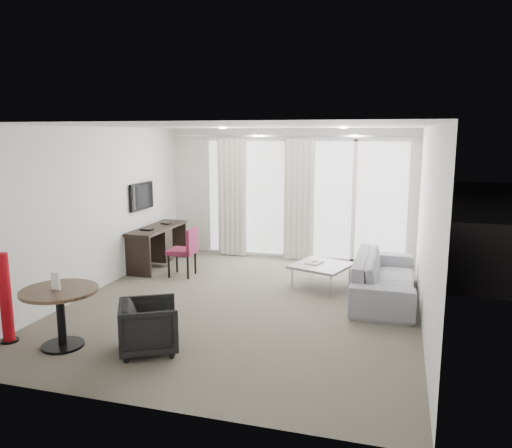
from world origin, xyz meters
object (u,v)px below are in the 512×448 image
(desk_chair, at_px, (182,252))
(rattan_chair_b, at_px, (371,225))
(coffee_table, at_px, (321,276))
(round_table, at_px, (61,318))
(rattan_chair_a, at_px, (361,233))
(desk, at_px, (158,246))
(red_lamp, at_px, (6,298))
(tub_armchair, at_px, (149,326))
(sofa, at_px, (385,277))

(desk_chair, relative_size, rattan_chair_b, 1.04)
(desk_chair, relative_size, coffee_table, 1.03)
(round_table, xyz_separation_m, rattan_chair_a, (3.03, 5.81, 0.06))
(desk_chair, xyz_separation_m, rattan_chair_b, (3.05, 3.73, -0.02))
(desk, relative_size, red_lamp, 1.47)
(desk, xyz_separation_m, rattan_chair_a, (3.62, 2.17, 0.04))
(rattan_chair_b, bearing_deg, tub_armchair, -85.45)
(coffee_table, bearing_deg, desk, 171.99)
(red_lamp, distance_m, coffee_table, 4.65)
(tub_armchair, xyz_separation_m, sofa, (2.55, 2.74, 0.03))
(round_table, relative_size, sofa, 0.39)
(round_table, bearing_deg, rattan_chair_b, 65.27)
(round_table, distance_m, rattan_chair_a, 6.55)
(desk, bearing_deg, rattan_chair_b, 40.72)
(desk_chair, distance_m, tub_armchair, 3.13)
(tub_armchair, relative_size, rattan_chair_a, 0.79)
(desk, bearing_deg, sofa, -9.79)
(coffee_table, distance_m, rattan_chair_b, 3.75)
(desk_chair, xyz_separation_m, tub_armchair, (0.94, -2.98, -0.13))
(red_lamp, relative_size, tub_armchair, 1.66)
(desk_chair, height_order, rattan_chair_a, desk_chair)
(desk, xyz_separation_m, red_lamp, (-0.12, -3.70, 0.17))
(desk, bearing_deg, red_lamp, -91.93)
(round_table, xyz_separation_m, rattan_chair_b, (3.17, 6.89, 0.06))
(desk, distance_m, coffee_table, 3.23)
(desk, distance_m, rattan_chair_b, 4.97)
(red_lamp, distance_m, rattan_chair_a, 6.97)
(round_table, relative_size, rattan_chair_a, 1.06)
(rattan_chair_b, bearing_deg, desk, -117.24)
(desk, xyz_separation_m, desk_chair, (0.72, -0.48, 0.05))
(tub_armchair, height_order, rattan_chair_a, rattan_chair_a)
(rattan_chair_a, bearing_deg, round_table, -97.97)
(round_table, bearing_deg, desk, 99.35)
(round_table, distance_m, sofa, 4.64)
(coffee_table, bearing_deg, tub_armchair, -116.95)
(red_lamp, bearing_deg, coffee_table, 44.42)
(coffee_table, height_order, sofa, sofa)
(rattan_chair_a, bearing_deg, desk_chair, -118.07)
(desk_chair, distance_m, round_table, 3.16)
(round_table, bearing_deg, sofa, 38.92)
(sofa, bearing_deg, desk_chair, 86.03)
(desk_chair, height_order, round_table, desk_chair)
(sofa, relative_size, rattan_chair_b, 2.72)
(red_lamp, height_order, tub_armchair, red_lamp)
(desk_chair, height_order, coffee_table, desk_chair)
(desk, bearing_deg, desk_chair, -34.00)
(red_lamp, distance_m, sofa, 5.26)
(red_lamp, xyz_separation_m, rattan_chair_b, (3.89, 6.94, -0.13))
(desk, xyz_separation_m, round_table, (0.60, -3.64, -0.03))
(red_lamp, relative_size, rattan_chair_a, 1.32)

